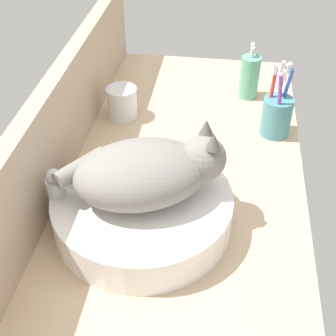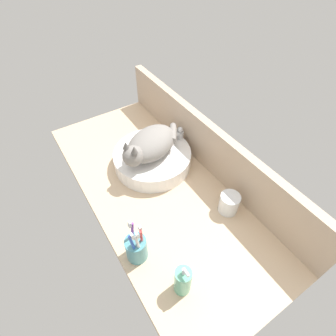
{
  "view_description": "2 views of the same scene",
  "coord_description": "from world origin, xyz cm",
  "px_view_note": "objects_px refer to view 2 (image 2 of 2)",
  "views": [
    {
      "loc": [
        -77.26,
        -8.74,
        68.43
      ],
      "look_at": [
        -3.22,
        1.52,
        7.18
      ],
      "focal_mm": 50.0,
      "sensor_mm": 36.0,
      "label": 1
    },
    {
      "loc": [
        63.3,
        -35.11,
        88.22
      ],
      "look_at": [
        2.66,
        3.88,
        11.73
      ],
      "focal_mm": 28.0,
      "sensor_mm": 36.0,
      "label": 2
    }
  ],
  "objects_px": {
    "faucet": "(178,139)",
    "toothbrush_cup": "(137,248)",
    "soap_dispenser": "(183,281)",
    "cat": "(150,144)",
    "sink_basin": "(153,158)",
    "water_glass": "(229,204)"
  },
  "relations": [
    {
      "from": "faucet",
      "to": "soap_dispenser",
      "type": "height_order",
      "value": "soap_dispenser"
    },
    {
      "from": "soap_dispenser",
      "to": "toothbrush_cup",
      "type": "relative_size",
      "value": 0.82
    },
    {
      "from": "water_glass",
      "to": "soap_dispenser",
      "type": "bearing_deg",
      "value": -65.29
    },
    {
      "from": "cat",
      "to": "faucet",
      "type": "distance_m",
      "value": 0.18
    },
    {
      "from": "faucet",
      "to": "soap_dispenser",
      "type": "relative_size",
      "value": 0.89
    },
    {
      "from": "faucet",
      "to": "toothbrush_cup",
      "type": "height_order",
      "value": "toothbrush_cup"
    },
    {
      "from": "sink_basin",
      "to": "toothbrush_cup",
      "type": "height_order",
      "value": "toothbrush_cup"
    },
    {
      "from": "sink_basin",
      "to": "faucet",
      "type": "bearing_deg",
      "value": 96.46
    },
    {
      "from": "cat",
      "to": "soap_dispenser",
      "type": "distance_m",
      "value": 0.57
    },
    {
      "from": "soap_dispenser",
      "to": "toothbrush_cup",
      "type": "xyz_separation_m",
      "value": [
        -0.18,
        -0.07,
        -0.01
      ]
    },
    {
      "from": "water_glass",
      "to": "toothbrush_cup",
      "type": "bearing_deg",
      "value": -93.48
    },
    {
      "from": "faucet",
      "to": "sink_basin",
      "type": "bearing_deg",
      "value": -83.54
    },
    {
      "from": "soap_dispenser",
      "to": "cat",
      "type": "bearing_deg",
      "value": 160.01
    },
    {
      "from": "sink_basin",
      "to": "water_glass",
      "type": "height_order",
      "value": "water_glass"
    },
    {
      "from": "sink_basin",
      "to": "faucet",
      "type": "xyz_separation_m",
      "value": [
        -0.02,
        0.15,
        0.04
      ]
    },
    {
      "from": "cat",
      "to": "soap_dispenser",
      "type": "relative_size",
      "value": 2.05
    },
    {
      "from": "soap_dispenser",
      "to": "water_glass",
      "type": "distance_m",
      "value": 0.36
    },
    {
      "from": "soap_dispenser",
      "to": "toothbrush_cup",
      "type": "bearing_deg",
      "value": -158.87
    },
    {
      "from": "faucet",
      "to": "water_glass",
      "type": "bearing_deg",
      "value": -3.96
    },
    {
      "from": "sink_basin",
      "to": "water_glass",
      "type": "distance_m",
      "value": 0.4
    },
    {
      "from": "sink_basin",
      "to": "toothbrush_cup",
      "type": "relative_size",
      "value": 1.88
    },
    {
      "from": "sink_basin",
      "to": "toothbrush_cup",
      "type": "bearing_deg",
      "value": -37.23
    }
  ]
}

